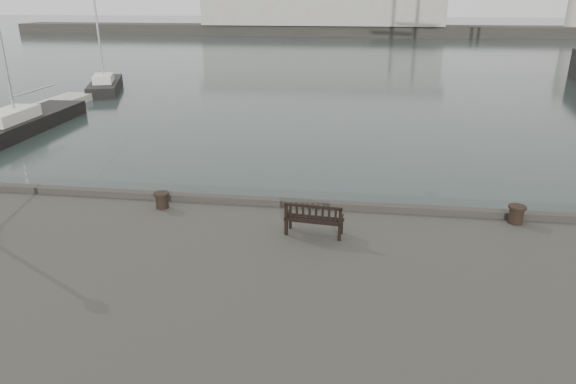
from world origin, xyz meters
name	(u,v)px	position (x,y,z in m)	size (l,w,h in m)	color
ground	(336,256)	(0.00, 0.00, 0.00)	(400.00, 400.00, 0.00)	black
breakwater	(340,12)	(-4.56, 92.00, 4.30)	(140.00, 9.50, 12.20)	#383530
bench	(314,225)	(-0.51, -1.93, 1.82)	(1.46, 0.63, 0.82)	black
bollard_left	(162,200)	(-4.84, -0.82, 1.78)	(0.43, 0.43, 0.45)	black
bollard_right	(516,215)	(4.60, -0.50, 1.80)	(0.45, 0.45, 0.48)	black
yacht_c	(23,127)	(-18.23, 12.39, 0.24)	(2.82, 10.22, 13.56)	black
yacht_d	(106,88)	(-19.88, 25.54, 0.23)	(4.75, 8.05, 10.09)	black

